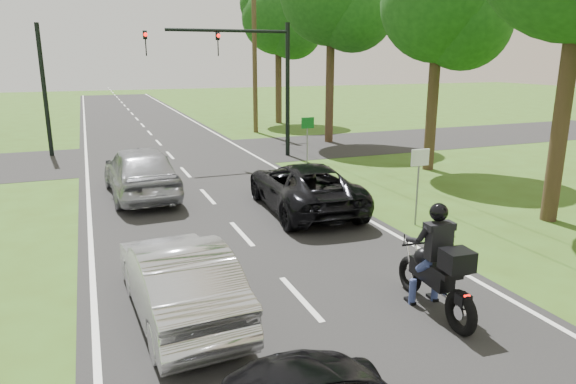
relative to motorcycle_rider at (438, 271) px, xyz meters
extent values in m
plane|color=#355016|center=(-2.07, 1.38, -0.81)|extent=(140.00, 140.00, 0.00)
cube|color=black|center=(-2.07, 11.38, -0.81)|extent=(8.00, 100.00, 0.01)
cube|color=black|center=(-2.07, 17.38, -0.81)|extent=(60.00, 7.00, 0.01)
torus|color=black|center=(0.06, 0.90, -0.45)|extent=(0.20, 0.73, 0.72)
torus|color=black|center=(-0.06, -0.74, -0.45)|extent=(0.23, 0.80, 0.79)
cube|color=black|center=(0.01, 0.19, -0.12)|extent=(0.38, 1.06, 0.33)
sphere|color=black|center=(0.03, 0.46, 0.08)|extent=(0.37, 0.37, 0.37)
cube|color=black|center=(-0.02, -0.19, 0.08)|extent=(0.41, 0.63, 0.11)
cube|color=#FF0C07|center=(-0.06, -0.86, -0.10)|extent=(0.11, 0.04, 0.05)
cylinder|color=silver|center=(0.14, -0.42, -0.47)|extent=(0.16, 0.88, 0.10)
cylinder|color=black|center=(0.05, 0.68, 0.27)|extent=(0.68, 0.09, 0.04)
cube|color=black|center=(-0.04, -0.52, 0.40)|extent=(0.51, 0.47, 0.35)
cube|color=black|center=(0.00, 0.02, 0.55)|extent=(0.45, 0.27, 0.66)
sphere|color=black|center=(0.00, 0.10, 1.06)|extent=(0.33, 0.33, 0.33)
cylinder|color=navy|center=(-0.21, 0.40, -0.56)|extent=(0.14, 0.14, 0.49)
cylinder|color=navy|center=(0.26, 0.37, -0.56)|extent=(0.14, 0.14, 0.49)
imported|color=black|center=(0.32, 6.85, -0.08)|extent=(2.68, 5.30, 1.44)
imported|color=silver|center=(-4.33, 1.53, -0.09)|extent=(1.76, 4.38, 1.42)
imported|color=#9EA0A5|center=(-4.09, 10.23, 0.06)|extent=(2.27, 5.16, 1.73)
cylinder|color=black|center=(3.13, 15.38, 2.19)|extent=(0.20, 0.20, 6.00)
cylinder|color=black|center=(0.43, 15.38, 4.79)|extent=(5.40, 0.14, 0.14)
imported|color=black|center=(-0.07, 15.38, 4.24)|extent=(0.16, 0.36, 1.00)
imported|color=black|center=(-3.07, 15.38, 4.24)|extent=(0.16, 0.36, 1.00)
sphere|color=#FF0C07|center=(-0.07, 15.20, 4.57)|extent=(0.16, 0.16, 0.16)
sphere|color=#FF0C07|center=(-3.07, 15.20, 4.57)|extent=(0.16, 0.16, 0.16)
cylinder|color=black|center=(-7.27, 19.38, 2.19)|extent=(0.20, 0.20, 6.00)
cylinder|color=brown|center=(4.13, 23.38, 4.19)|extent=(0.28, 0.28, 10.00)
cylinder|color=slate|center=(2.63, 4.38, 0.19)|extent=(0.05, 0.05, 2.00)
cube|color=silver|center=(2.63, 4.35, 1.09)|extent=(0.55, 0.04, 0.45)
cylinder|color=slate|center=(2.83, 12.38, 0.19)|extent=(0.05, 0.05, 2.00)
cube|color=#0C591E|center=(2.83, 12.35, 1.09)|extent=(0.55, 0.04, 0.45)
cylinder|color=#332316|center=(6.43, 3.38, 2.55)|extent=(0.44, 0.44, 6.72)
cylinder|color=#332316|center=(7.43, 10.38, 2.13)|extent=(0.44, 0.44, 5.88)
sphere|color=#143E11|center=(7.43, 10.38, 5.70)|extent=(4.50, 4.50, 4.50)
sphere|color=#143E11|center=(8.18, 9.78, 4.96)|extent=(3.60, 3.60, 3.60)
cylinder|color=#332316|center=(6.73, 18.38, 2.69)|extent=(0.44, 0.44, 7.00)
sphere|color=#143E11|center=(7.63, 17.66, 6.06)|extent=(4.32, 4.32, 4.32)
cylinder|color=#332316|center=(7.13, 27.38, 2.41)|extent=(0.44, 0.44, 6.44)
sphere|color=#143E11|center=(7.13, 27.38, 6.32)|extent=(4.95, 4.95, 4.95)
sphere|color=#143E11|center=(7.96, 26.72, 5.51)|extent=(3.96, 3.96, 3.96)
camera|label=1|loc=(-5.57, -6.92, 3.67)|focal=32.00mm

